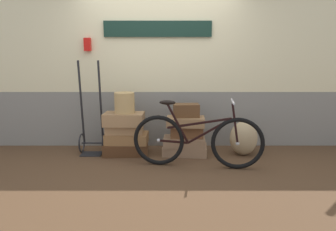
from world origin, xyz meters
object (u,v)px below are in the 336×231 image
Objects in this scene: wicker_basket at (126,103)px; luggage_trolley at (93,132)px; suitcase_3 at (125,119)px; suitcase_6 at (187,131)px; burlap_sack at (245,138)px; suitcase_2 at (126,129)px; suitcase_5 at (185,142)px; suitcase_8 at (187,110)px; suitcase_1 at (128,138)px; bicycle at (198,140)px; suitcase_0 at (127,148)px; suitcase_4 at (186,150)px; suitcase_7 at (187,122)px.

wicker_basket is 0.71m from luggage_trolley.
luggage_trolley is (-0.52, 0.10, -0.23)m from suitcase_3.
suitcase_6 is 0.34× the size of luggage_trolley.
suitcase_3 reaches higher than burlap_sack.
suitcase_2 is 0.94× the size of suitcase_3.
suitcase_6 is at bearing 0.99° from wicker_basket.
suitcase_8 is at bearing 28.87° from suitcase_5.
suitcase_1 is 1.78m from burlap_sack.
suitcase_6 is 1.46m from luggage_trolley.
bicycle reaches higher than suitcase_8.
bicycle is at bearing -26.39° from wicker_basket.
suitcase_2 is (-0.01, -0.01, 0.31)m from suitcase_0.
suitcase_5 is 0.54m from bicycle.
suitcase_5 is (0.89, -0.04, 0.12)m from suitcase_0.
luggage_trolley reaches higher than suitcase_5.
luggage_trolley is (-0.51, 0.07, -0.07)m from suitcase_2.
wicker_basket is 0.17× the size of bicycle.
luggage_trolley is at bearing 178.12° from suitcase_6.
suitcase_1 reaches higher than suitcase_4.
suitcase_1 is 1.15× the size of suitcase_2.
suitcase_7 is 0.17m from suitcase_8.
suitcase_5 is at bearing -178.58° from suitcase_7.
suitcase_3 is 1.21× the size of suitcase_6.
suitcase_8 is at bearing 3.08° from suitcase_3.
suitcase_7 is 0.95m from wicker_basket.
suitcase_1 is 0.91m from suitcase_4.
luggage_trolley reaches higher than suitcase_6.
suitcase_2 is 1.82m from burlap_sack.
wicker_basket reaches higher than suitcase_4.
suitcase_1 is at bearing 152.56° from bicycle.
wicker_basket is (-0.93, -0.02, 0.44)m from suitcase_6.
burlap_sack is (1.81, 0.00, -0.30)m from suitcase_3.
burlap_sack is (1.80, -0.01, -0.54)m from wicker_basket.
suitcase_7 is 0.53m from bicycle.
burlap_sack is at bearing -1.02° from suitcase_2.
suitcase_0 is 1.13× the size of suitcase_3.
wicker_basket is at bearing -9.38° from luggage_trolley.
suitcase_1 is at bearing 45.86° from suitcase_3.
suitcase_3 is 1.13× the size of burlap_sack.
suitcase_0 is at bearing 175.27° from suitcase_8.
suitcase_5 is at bearing -5.33° from suitcase_0.
suitcase_8 reaches higher than suitcase_2.
bicycle reaches higher than burlap_sack.
suitcase_1 is 1.02× the size of suitcase_5.
suitcase_8 is (0.01, 0.01, 0.17)m from suitcase_7.
burlap_sack is at bearing -2.44° from luggage_trolley.
suitcase_2 is 0.98m from suitcase_4.
bicycle is at bearing -22.92° from suitcase_3.
suitcase_8 is at bearing -112.95° from suitcase_6.
wicker_basket reaches higher than suitcase_3.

